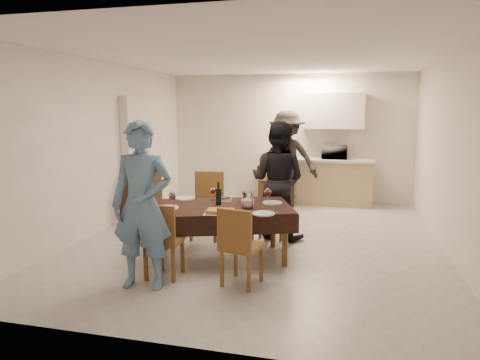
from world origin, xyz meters
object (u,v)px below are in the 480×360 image
object	(u,v)px
wine_bottle	(218,193)
microwave	(335,152)
person_kitchen	(286,159)
dining_table	(221,208)
person_near	(142,205)
person_far	(278,180)
savoury_tart	(220,211)
console	(142,196)
water_jug	(141,163)
water_pitcher	(247,200)

from	to	relation	value
wine_bottle	microwave	world-z (taller)	microwave
person_kitchen	dining_table	bearing A→B (deg)	-97.13
person_near	person_far	bearing A→B (deg)	55.83
person_near	person_far	size ratio (longest dim) A/B	1.04
wine_bottle	person_near	size ratio (longest dim) A/B	0.17
microwave	person_near	world-z (taller)	person_near
savoury_tart	person_near	xyz separation A→B (m)	(-0.65, -0.67, 0.18)
person_near	person_far	xyz separation A→B (m)	(1.10, 2.10, -0.03)
savoury_tart	person_far	xyz separation A→B (m)	(0.45, 1.43, 0.15)
console	dining_table	bearing A→B (deg)	-41.05
dining_table	microwave	bearing A→B (deg)	50.44
savoury_tart	water_jug	bearing A→B (deg)	134.60
savoury_tart	person_kitchen	size ratio (longest dim) A/B	0.19
wine_bottle	dining_table	bearing A→B (deg)	-45.00
person_near	water_jug	bearing A→B (deg)	110.45
microwave	person_kitchen	size ratio (longest dim) A/B	0.27
person_kitchen	savoury_tart	bearing A→B (deg)	-94.76
wine_bottle	water_pitcher	bearing A→B (deg)	-14.04
dining_table	water_pitcher	distance (m)	0.38
console	person_far	world-z (taller)	person_far
water_jug	microwave	xyz separation A→B (m)	(3.23, 1.90, 0.08)
dining_table	person_far	distance (m)	1.20
dining_table	person_far	xyz separation A→B (m)	(0.55, 1.05, 0.21)
dining_table	microwave	xyz separation A→B (m)	(1.29, 3.60, 0.40)
person_near	wine_bottle	bearing A→B (deg)	59.03
water_pitcher	person_near	size ratio (longest dim) A/B	0.12
savoury_tart	console	bearing A→B (deg)	134.60
water_pitcher	person_near	distance (m)	1.35
water_jug	person_kitchen	distance (m)	2.76
console	person_far	bearing A→B (deg)	-14.51
wine_bottle	water_pitcher	xyz separation A→B (m)	(0.40, -0.10, -0.04)
microwave	person_kitchen	distance (m)	1.01
savoury_tart	dining_table	bearing A→B (deg)	104.74
dining_table	savoury_tart	distance (m)	0.40
water_pitcher	person_near	bearing A→B (deg)	-131.99
dining_table	wine_bottle	xyz separation A→B (m)	(-0.05, 0.05, 0.18)
console	microwave	world-z (taller)	microwave
wine_bottle	person_far	bearing A→B (deg)	59.04
console	person_near	size ratio (longest dim) A/B	0.46
water_pitcher	person_kitchen	distance (m)	3.20
console	person_kitchen	distance (m)	2.81
person_near	person_kitchen	size ratio (longest dim) A/B	0.95
wine_bottle	person_kitchen	xyz separation A→B (m)	(0.44, 3.10, 0.10)
water_pitcher	savoury_tart	world-z (taller)	water_pitcher
water_jug	wine_bottle	distance (m)	2.52
person_near	dining_table	bearing A→B (deg)	55.83
console	water_jug	size ratio (longest dim) A/B	1.98
console	savoury_tart	size ratio (longest dim) A/B	2.27
person_kitchen	wine_bottle	bearing A→B (deg)	-98.15
water_jug	person_near	size ratio (longest dim) A/B	0.23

